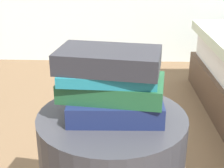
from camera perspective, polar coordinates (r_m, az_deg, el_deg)
name	(u,v)px	position (r m, az deg, el deg)	size (l,w,h in m)	color
book_navy	(115,107)	(0.97, 0.54, -3.96)	(0.27, 0.16, 0.06)	#19234C
book_forest	(111,87)	(0.96, -0.12, -0.53)	(0.29, 0.17, 0.05)	#1E512D
book_teal	(109,74)	(0.95, -0.58, 1.78)	(0.27, 0.17, 0.03)	#1E727F
book_charcoal	(109,59)	(0.93, -0.55, 4.20)	(0.28, 0.16, 0.06)	#28282D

